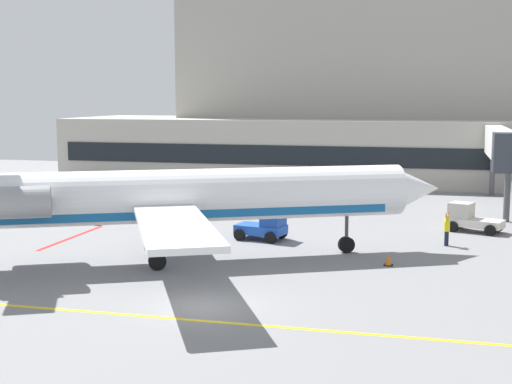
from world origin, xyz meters
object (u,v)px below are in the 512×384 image
marshaller (447,229)px  pushback_tractor (265,226)px  regional_jet (168,197)px  belt_loader (470,218)px

marshaller → pushback_tractor: bearing=-175.1°
regional_jet → pushback_tractor: (3.61, 6.79, -2.59)m
pushback_tractor → marshaller: marshaller is taller
regional_jet → pushback_tractor: bearing=62.0°
belt_loader → pushback_tractor: bearing=-154.0°
pushback_tractor → belt_loader: pushback_tractor is taller
regional_jet → belt_loader: regional_jet is taller
pushback_tractor → belt_loader: size_ratio=0.85×
regional_jet → belt_loader: 20.50m
regional_jet → marshaller: 16.44m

